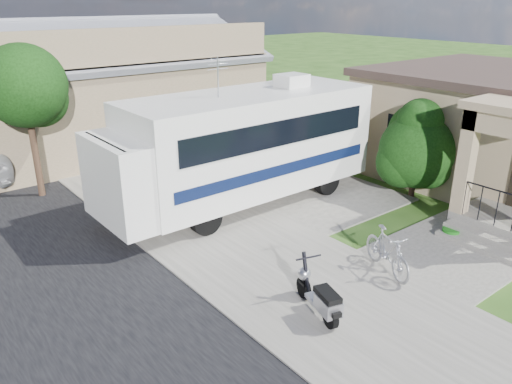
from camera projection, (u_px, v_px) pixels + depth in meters
ground at (343, 273)px, 11.09m from camera, size 120.00×120.00×0.00m
sidewalk_slab at (115, 169)px, 17.80m from camera, size 4.00×80.00×0.06m
driveway_slab at (267, 197)px, 15.23m from camera, size 7.00×6.00×0.05m
walk_slab at (458, 249)px, 12.09m from camera, size 4.00×3.00×0.05m
house at (496, 124)px, 16.63m from camera, size 9.47×7.80×3.54m
warehouse at (93, 95)px, 20.56m from camera, size 12.50×8.40×5.04m
street_tree_a at (28, 90)px, 14.37m from camera, size 2.44×2.40×4.58m
motorhome at (241, 144)px, 14.25m from camera, size 8.32×2.80×4.25m
shrub at (416, 147)px, 14.94m from camera, size 2.46×2.35×3.02m
scooter at (320, 297)px, 9.41m from camera, size 0.73×1.51×1.01m
bicycle at (387, 254)px, 10.89m from camera, size 0.99×1.73×1.00m
garden_hose at (451, 234)px, 12.73m from camera, size 0.45×0.45×0.20m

